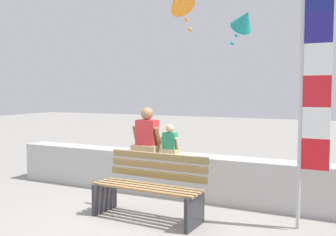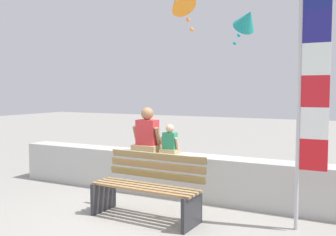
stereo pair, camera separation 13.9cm
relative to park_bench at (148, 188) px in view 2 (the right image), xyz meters
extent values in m
plane|color=gray|center=(-0.13, 0.00, -0.41)|extent=(40.00, 40.00, 0.00)
cube|color=#B6B6B1|center=(-0.13, 1.19, -0.06)|extent=(6.41, 0.47, 0.72)
cube|color=#9F7748|center=(-0.01, -0.25, 0.04)|extent=(1.58, 0.14, 0.03)
cube|color=#A77F58|center=(-0.01, -0.14, 0.04)|extent=(1.58, 0.14, 0.03)
cube|color=#9E834F|center=(0.00, -0.03, 0.04)|extent=(1.58, 0.14, 0.03)
cube|color=#96744E|center=(0.00, 0.09, 0.04)|extent=(1.58, 0.14, 0.03)
cube|color=olive|center=(0.01, 0.19, 0.16)|extent=(1.57, 0.11, 0.10)
cube|color=#9B7D4F|center=(0.01, 0.22, 0.29)|extent=(1.57, 0.11, 0.10)
cube|color=#947C50|center=(0.01, 0.24, 0.42)|extent=(1.57, 0.11, 0.10)
cube|color=#2D2D33|center=(-0.73, -0.05, -0.19)|extent=(0.07, 0.53, 0.45)
cube|color=#2D2D33|center=(0.72, -0.11, -0.19)|extent=(0.07, 0.53, 0.45)
cube|color=tan|center=(-0.69, 1.16, 0.36)|extent=(0.46, 0.37, 0.12)
cube|color=red|center=(-0.69, 1.16, 0.64)|extent=(0.35, 0.23, 0.43)
cylinder|color=#9D734E|center=(-0.91, 1.14, 0.59)|extent=(0.07, 0.17, 0.32)
cylinder|color=#9D734E|center=(-0.47, 1.14, 0.59)|extent=(0.07, 0.17, 0.32)
sphere|color=#9D734E|center=(-0.69, 1.16, 0.97)|extent=(0.22, 0.22, 0.22)
cube|color=tan|center=(-0.25, 1.16, 0.34)|extent=(0.29, 0.24, 0.08)
cube|color=#2B8B5D|center=(-0.25, 1.16, 0.52)|extent=(0.23, 0.15, 0.28)
cylinder|color=#DEAD8B|center=(-0.39, 1.15, 0.49)|extent=(0.05, 0.11, 0.20)
cylinder|color=#DEAD8B|center=(-0.11, 1.15, 0.49)|extent=(0.05, 0.11, 0.20)
sphere|color=#DEAD8B|center=(-0.25, 1.16, 0.73)|extent=(0.14, 0.14, 0.14)
cylinder|color=#B7B7BC|center=(1.93, 0.45, 1.16)|extent=(0.05, 0.05, 3.15)
cube|color=red|center=(2.12, 0.45, 0.57)|extent=(0.33, 0.02, 0.39)
cube|color=white|center=(2.12, 0.45, 0.96)|extent=(0.33, 0.02, 0.39)
cube|color=red|center=(2.12, 0.45, 1.36)|extent=(0.33, 0.02, 0.39)
cube|color=white|center=(2.12, 0.45, 1.75)|extent=(0.33, 0.02, 0.39)
cube|color=navy|center=(2.12, 0.45, 2.15)|extent=(0.33, 0.02, 0.39)
cone|color=teal|center=(0.23, 4.04, 2.96)|extent=(0.84, 0.84, 0.68)
sphere|color=teal|center=(0.16, 3.97, 2.78)|extent=(0.08, 0.08, 0.08)
sphere|color=teal|center=(0.09, 3.90, 2.60)|extent=(0.08, 0.08, 0.08)
sphere|color=teal|center=(0.02, 3.83, 2.42)|extent=(0.08, 0.08, 0.08)
cone|color=orange|center=(-0.60, 2.28, 3.12)|extent=(0.80, 0.73, 0.62)
sphere|color=orange|center=(-0.56, 2.37, 2.94)|extent=(0.08, 0.08, 0.08)
sphere|color=orange|center=(-0.51, 2.47, 2.76)|extent=(0.08, 0.08, 0.08)
sphere|color=orange|center=(-0.47, 2.56, 2.58)|extent=(0.08, 0.08, 0.08)
camera|label=1|loc=(2.57, -4.66, 1.37)|focal=41.31mm
camera|label=2|loc=(2.69, -4.60, 1.37)|focal=41.31mm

